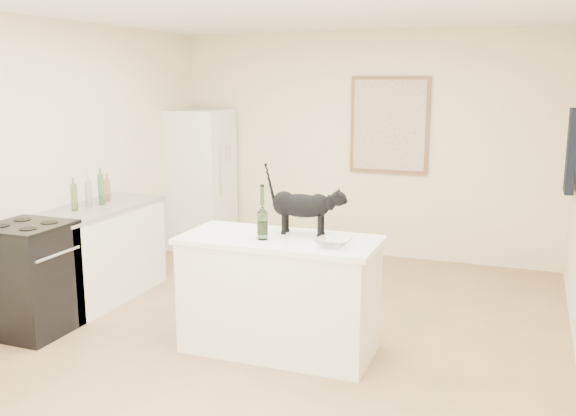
# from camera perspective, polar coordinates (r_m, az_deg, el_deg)

# --- Properties ---
(floor) EXTENTS (5.50, 5.50, 0.00)m
(floor) POSITION_cam_1_polar(r_m,az_deg,el_deg) (5.32, -0.96, -11.47)
(floor) COLOR tan
(floor) RESTS_ON ground
(ceiling) EXTENTS (5.50, 5.50, 0.00)m
(ceiling) POSITION_cam_1_polar(r_m,az_deg,el_deg) (4.93, -1.06, 17.58)
(ceiling) COLOR white
(ceiling) RESTS_ON ground
(wall_back) EXTENTS (4.50, 0.00, 4.50)m
(wall_back) POSITION_cam_1_polar(r_m,az_deg,el_deg) (7.57, 6.77, 5.52)
(wall_back) COLOR beige
(wall_back) RESTS_ON ground
(wall_front) EXTENTS (4.50, 0.00, 4.50)m
(wall_front) POSITION_cam_1_polar(r_m,az_deg,el_deg) (2.68, -23.53, -6.38)
(wall_front) COLOR beige
(wall_front) RESTS_ON ground
(wall_left) EXTENTS (0.00, 5.50, 5.50)m
(wall_left) POSITION_cam_1_polar(r_m,az_deg,el_deg) (6.15, -20.90, 3.48)
(wall_left) COLOR beige
(wall_left) RESTS_ON ground
(island_base) EXTENTS (1.44, 0.67, 0.86)m
(island_base) POSITION_cam_1_polar(r_m,az_deg,el_deg) (4.96, -0.75, -7.90)
(island_base) COLOR white
(island_base) RESTS_ON floor
(island_top) EXTENTS (1.50, 0.70, 0.04)m
(island_top) POSITION_cam_1_polar(r_m,az_deg,el_deg) (4.83, -0.77, -2.86)
(island_top) COLOR white
(island_top) RESTS_ON island_base
(left_cabinets) EXTENTS (0.60, 1.40, 0.86)m
(left_cabinets) POSITION_cam_1_polar(r_m,az_deg,el_deg) (6.36, -16.52, -4.00)
(left_cabinets) COLOR white
(left_cabinets) RESTS_ON floor
(left_countertop) EXTENTS (0.62, 1.44, 0.04)m
(left_countertop) POSITION_cam_1_polar(r_m,az_deg,el_deg) (6.26, -16.75, -0.03)
(left_countertop) COLOR gray
(left_countertop) RESTS_ON left_cabinets
(stove) EXTENTS (0.60, 0.60, 0.90)m
(stove) POSITION_cam_1_polar(r_m,az_deg,el_deg) (5.70, -22.00, -5.97)
(stove) COLOR black
(stove) RESTS_ON floor
(fridge) EXTENTS (0.68, 0.68, 1.70)m
(fridge) POSITION_cam_1_polar(r_m,az_deg,el_deg) (7.96, -7.79, 2.52)
(fridge) COLOR white
(fridge) RESTS_ON floor
(artwork_frame) EXTENTS (0.90, 0.03, 1.10)m
(artwork_frame) POSITION_cam_1_polar(r_m,az_deg,el_deg) (7.45, 9.01, 7.29)
(artwork_frame) COLOR brown
(artwork_frame) RESTS_ON wall_back
(artwork_canvas) EXTENTS (0.82, 0.00, 1.02)m
(artwork_canvas) POSITION_cam_1_polar(r_m,az_deg,el_deg) (7.43, 8.98, 7.28)
(artwork_canvas) COLOR beige
(artwork_canvas) RESTS_ON wall_back
(hanging_garment) EXTENTS (0.08, 0.34, 0.80)m
(hanging_garment) POSITION_cam_1_polar(r_m,az_deg,el_deg) (6.65, 23.93, 4.66)
(hanging_garment) COLOR black
(hanging_garment) RESTS_ON wall_right
(black_cat) EXTENTS (0.58, 0.19, 0.40)m
(black_cat) POSITION_cam_1_polar(r_m,az_deg,el_deg) (4.88, 1.24, -0.07)
(black_cat) COLOR black
(black_cat) RESTS_ON island_top
(wine_bottle) EXTENTS (0.10, 0.10, 0.36)m
(wine_bottle) POSITION_cam_1_polar(r_m,az_deg,el_deg) (4.73, -2.29, -0.67)
(wine_bottle) COLOR #255A24
(wine_bottle) RESTS_ON island_top
(glass_bowl) EXTENTS (0.26, 0.26, 0.06)m
(glass_bowl) POSITION_cam_1_polar(r_m,az_deg,el_deg) (4.56, 4.03, -3.11)
(glass_bowl) COLOR white
(glass_bowl) RESTS_ON island_top
(fridge_paper) EXTENTS (0.01, 0.15, 0.20)m
(fridge_paper) POSITION_cam_1_polar(r_m,az_deg,el_deg) (7.83, -5.33, 4.90)
(fridge_paper) COLOR beige
(fridge_paper) RESTS_ON fridge
(counter_bottle_cluster) EXTENTS (0.12, 0.52, 0.29)m
(counter_bottle_cluster) POSITION_cam_1_polar(r_m,az_deg,el_deg) (6.25, -16.98, 1.30)
(counter_bottle_cluster) COLOR brown
(counter_bottle_cluster) RESTS_ON left_countertop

